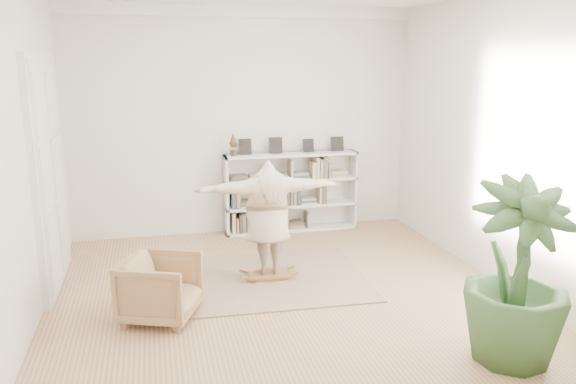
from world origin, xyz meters
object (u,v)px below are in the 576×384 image
object	(u,v)px
armchair	(160,288)
houseplant	(517,273)
bookshelf	(291,193)
rocker_board	(268,274)
person	(268,215)

from	to	relation	value
armchair	houseplant	distance (m)	3.65
bookshelf	houseplant	xyz separation A→B (m)	(1.00, -4.56, 0.24)
bookshelf	armchair	world-z (taller)	bookshelf
armchair	houseplant	xyz separation A→B (m)	(3.19, -1.68, 0.52)
rocker_board	houseplant	bearing A→B (deg)	-51.73
person	houseplant	distance (m)	3.10
armchair	rocker_board	bearing A→B (deg)	-36.74
rocker_board	person	xyz separation A→B (m)	(0.00, -0.00, 0.80)
rocker_board	armchair	bearing A→B (deg)	-146.69
bookshelf	rocker_board	xyz separation A→B (m)	(-0.82, -2.06, -0.57)
rocker_board	houseplant	xyz separation A→B (m)	(1.82, -2.51, 0.80)
person	rocker_board	bearing A→B (deg)	-80.58
armchair	houseplant	world-z (taller)	houseplant
armchair	rocker_board	xyz separation A→B (m)	(1.37, 0.83, -0.28)
armchair	rocker_board	size ratio (longest dim) A/B	1.50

